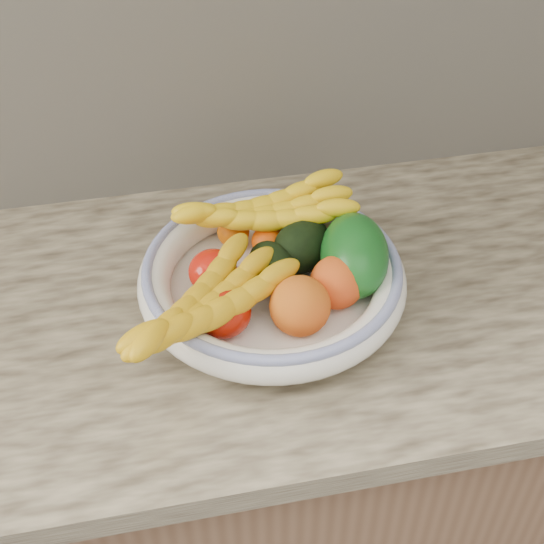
{
  "coord_description": "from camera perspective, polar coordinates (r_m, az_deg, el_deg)",
  "views": [
    {
      "loc": [
        -0.16,
        0.86,
        1.69
      ],
      "look_at": [
        0.0,
        1.66,
        0.96
      ],
      "focal_mm": 50.0,
      "sensor_mm": 36.0,
      "label": 1
    }
  ],
  "objects": [
    {
      "name": "clementine_back_mid",
      "position": [
        1.15,
        -0.21,
        2.33
      ],
      "size": [
        0.07,
        0.07,
        0.05
      ],
      "primitive_type": "ellipsoid",
      "rotation": [
        0.0,
        0.0,
        0.28
      ],
      "color": "#EA4F04",
      "rests_on": "fruit_bowl"
    },
    {
      "name": "fruit_bowl",
      "position": [
        1.1,
        0.0,
        -0.45
      ],
      "size": [
        0.39,
        0.39,
        0.08
      ],
      "color": "white",
      "rests_on": "kitchen_counter"
    },
    {
      "name": "tomato_left",
      "position": [
        1.09,
        -4.47,
        0.03
      ],
      "size": [
        0.08,
        0.08,
        0.06
      ],
      "primitive_type": "ellipsoid",
      "rotation": [
        0.0,
        0.0,
        -0.07
      ],
      "color": "red",
      "rests_on": "fruit_bowl"
    },
    {
      "name": "green_mango",
      "position": [
        1.1,
        6.21,
        1.27
      ],
      "size": [
        0.15,
        0.17,
        0.13
      ],
      "primitive_type": "ellipsoid",
      "rotation": [
        0.0,
        0.31,
        -0.16
      ],
      "color": "#0E4D14",
      "rests_on": "fruit_bowl"
    },
    {
      "name": "kitchen_counter",
      "position": [
        1.48,
        -0.2,
        -13.8
      ],
      "size": [
        2.44,
        0.66,
        1.4
      ],
      "color": "brown",
      "rests_on": "ground"
    },
    {
      "name": "clementine_extra",
      "position": [
        1.17,
        0.89,
        3.0
      ],
      "size": [
        0.05,
        0.05,
        0.05
      ],
      "primitive_type": "ellipsoid",
      "color": "#F26005",
      "rests_on": "fruit_bowl"
    },
    {
      "name": "clementine_back_left",
      "position": [
        1.17,
        -2.93,
        3.02
      ],
      "size": [
        0.07,
        0.07,
        0.05
      ],
      "primitive_type": "ellipsoid",
      "rotation": [
        0.0,
        0.0,
        -0.4
      ],
      "color": "orange",
      "rests_on": "fruit_bowl"
    },
    {
      "name": "peach_front",
      "position": [
        1.03,
        2.12,
        -2.57
      ],
      "size": [
        0.11,
        0.11,
        0.08
      ],
      "primitive_type": "ellipsoid",
      "rotation": [
        0.0,
        0.0,
        0.33
      ],
      "color": "orange",
      "rests_on": "fruit_bowl"
    },
    {
      "name": "peach_right",
      "position": [
        1.07,
        4.91,
        -0.78
      ],
      "size": [
        0.09,
        0.09,
        0.08
      ],
      "primitive_type": "ellipsoid",
      "rotation": [
        0.0,
        0.0,
        -0.19
      ],
      "color": "orange",
      "rests_on": "fruit_bowl"
    },
    {
      "name": "avocado_right",
      "position": [
        1.13,
        2.19,
        1.99
      ],
      "size": [
        0.13,
        0.13,
        0.08
      ],
      "primitive_type": "ellipsoid",
      "rotation": [
        0.0,
        0.0,
        -0.73
      ],
      "color": "black",
      "rests_on": "fruit_bowl"
    },
    {
      "name": "avocado_center",
      "position": [
        1.09,
        0.01,
        0.4
      ],
      "size": [
        0.08,
        0.1,
        0.06
      ],
      "primitive_type": "ellipsoid",
      "rotation": [
        0.0,
        0.0,
        0.21
      ],
      "color": "black",
      "rests_on": "fruit_bowl"
    },
    {
      "name": "banana_bunch_back",
      "position": [
        1.15,
        -0.63,
        4.25
      ],
      "size": [
        0.29,
        0.12,
        0.08
      ],
      "primitive_type": null,
      "rotation": [
        0.0,
        0.0,
        0.03
      ],
      "color": "yellow",
      "rests_on": "fruit_bowl"
    },
    {
      "name": "banana_bunch_front",
      "position": [
        1.01,
        -5.05,
        -2.88
      ],
      "size": [
        0.31,
        0.29,
        0.08
      ],
      "primitive_type": null,
      "rotation": [
        0.0,
        0.0,
        0.71
      ],
      "color": "#E9B113",
      "rests_on": "fruit_bowl"
    },
    {
      "name": "tomato_near_left",
      "position": [
        1.03,
        -3.69,
        -3.04
      ],
      "size": [
        0.1,
        0.1,
        0.07
      ],
      "primitive_type": "ellipsoid",
      "rotation": [
        0.0,
        0.0,
        -0.41
      ],
      "color": "#AB1506",
      "rests_on": "fruit_bowl"
    },
    {
      "name": "clementine_back_right",
      "position": [
        1.19,
        0.92,
        3.6
      ],
      "size": [
        0.05,
        0.05,
        0.05
      ],
      "primitive_type": "ellipsoid",
      "rotation": [
        0.0,
        0.0,
        -0.0
      ],
      "color": "#FF4F05",
      "rests_on": "fruit_bowl"
    }
  ]
}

